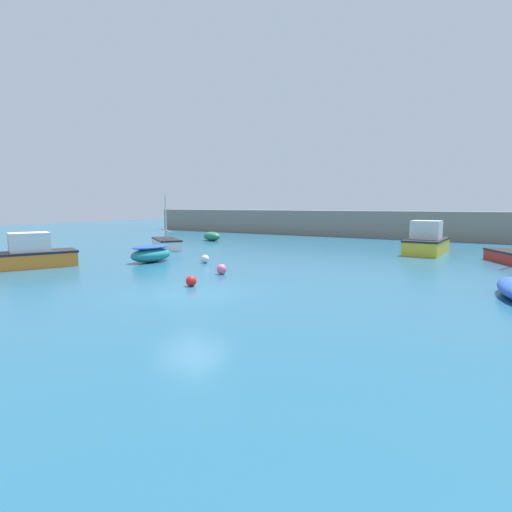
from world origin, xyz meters
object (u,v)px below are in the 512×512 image
at_px(rowboat_with_red_cover, 151,253).
at_px(fishing_dinghy_green, 212,236).
at_px(mooring_buoy_red, 191,281).
at_px(motorboat_grey_hull, 426,242).
at_px(motorboat_with_cabin, 24,255).
at_px(mooring_buoy_white, 205,259).
at_px(sailboat_short_mast, 166,244).
at_px(mooring_buoy_pink, 222,269).

bearing_deg(rowboat_with_red_cover, fishing_dinghy_green, -149.31).
height_order(fishing_dinghy_green, mooring_buoy_red, fishing_dinghy_green).
height_order(fishing_dinghy_green, motorboat_grey_hull, motorboat_grey_hull).
bearing_deg(motorboat_with_cabin, mooring_buoy_white, 156.02).
bearing_deg(mooring_buoy_red, motorboat_grey_hull, 69.33).
xyz_separation_m(sailboat_short_mast, mooring_buoy_white, (7.08, -4.23, -0.18)).
xyz_separation_m(rowboat_with_red_cover, mooring_buoy_pink, (5.97, -1.21, -0.26)).
xyz_separation_m(rowboat_with_red_cover, mooring_buoy_red, (6.62, -4.20, -0.28)).
bearing_deg(motorboat_with_cabin, mooring_buoy_red, 118.23).
xyz_separation_m(rowboat_with_red_cover, motorboat_grey_hull, (13.05, 12.84, 0.29)).
bearing_deg(fishing_dinghy_green, motorboat_grey_hull, -168.30).
height_order(rowboat_with_red_cover, mooring_buoy_red, rowboat_with_red_cover).
bearing_deg(mooring_buoy_red, sailboat_short_mast, 137.81).
distance_m(rowboat_with_red_cover, mooring_buoy_pink, 6.10).
height_order(motorboat_with_cabin, mooring_buoy_red, motorboat_with_cabin).
distance_m(fishing_dinghy_green, mooring_buoy_pink, 18.37).
distance_m(motorboat_with_cabin, mooring_buoy_white, 9.52).
xyz_separation_m(fishing_dinghy_green, sailboat_short_mast, (1.46, -7.47, 0.00)).
height_order(rowboat_with_red_cover, mooring_buoy_white, rowboat_with_red_cover).
height_order(motorboat_with_cabin, rowboat_with_red_cover, motorboat_with_cabin).
distance_m(motorboat_with_cabin, rowboat_with_red_cover, 6.52).
xyz_separation_m(motorboat_with_cabin, motorboat_grey_hull, (17.15, 17.91, 0.12)).
relative_size(motorboat_with_cabin, mooring_buoy_white, 11.86).
height_order(motorboat_grey_hull, mooring_buoy_red, motorboat_grey_hull).
distance_m(motorboat_with_cabin, mooring_buoy_pink, 10.79).
height_order(mooring_buoy_white, mooring_buoy_pink, mooring_buoy_pink).
relative_size(motorboat_grey_hull, mooring_buoy_red, 11.69).
relative_size(motorboat_grey_hull, mooring_buoy_white, 10.98).
bearing_deg(motorboat_grey_hull, mooring_buoy_pink, 155.76).
height_order(rowboat_with_red_cover, mooring_buoy_pink, rowboat_with_red_cover).
bearing_deg(mooring_buoy_white, mooring_buoy_red, -56.25).
bearing_deg(fishing_dinghy_green, mooring_buoy_pink, 141.42).
distance_m(rowboat_with_red_cover, mooring_buoy_red, 7.85).
relative_size(motorboat_with_cabin, mooring_buoy_pink, 11.58).
bearing_deg(mooring_buoy_white, motorboat_grey_hull, 48.61).
distance_m(fishing_dinghy_green, mooring_buoy_white, 14.48).
height_order(fishing_dinghy_green, mooring_buoy_pink, fishing_dinghy_green).
bearing_deg(sailboat_short_mast, mooring_buoy_white, -175.63).
xyz_separation_m(motorboat_with_cabin, mooring_buoy_red, (10.72, 0.87, -0.45)).
xyz_separation_m(fishing_dinghy_green, mooring_buoy_pink, (11.59, -14.26, -0.17)).
relative_size(mooring_buoy_red, mooring_buoy_pink, 0.92).
bearing_deg(mooring_buoy_pink, mooring_buoy_red, -77.70).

